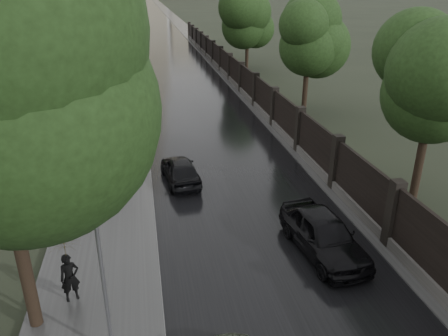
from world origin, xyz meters
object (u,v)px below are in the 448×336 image
(hatchback_left, at_px, (180,170))
(lamp_post, at_px, (103,274))
(tree_left_far, at_px, (88,34))
(car_right_near, at_px, (323,234))
(tree_right_b, at_px, (308,47))
(tree_right_c, at_px, (247,24))
(tree_right_a, at_px, (432,95))
(pedestrian_umbrella, at_px, (66,254))
(traffic_light, at_px, (139,81))

(hatchback_left, bearing_deg, lamp_post, 68.82)
(tree_left_far, height_order, car_right_near, tree_left_far)
(tree_right_b, height_order, lamp_post, tree_right_b)
(tree_right_c, relative_size, lamp_post, 1.37)
(tree_right_a, bearing_deg, pedestrian_umbrella, -163.89)
(hatchback_left, distance_m, pedestrian_umbrella, 9.28)
(tree_right_b, distance_m, car_right_near, 18.32)
(tree_right_a, relative_size, pedestrian_umbrella, 2.83)
(lamp_post, distance_m, pedestrian_umbrella, 2.86)
(tree_left_far, relative_size, tree_right_c, 1.05)
(tree_right_b, bearing_deg, pedestrian_umbrella, -128.11)
(tree_right_a, distance_m, car_right_near, 7.54)
(tree_right_b, relative_size, pedestrian_umbrella, 2.83)
(tree_right_b, bearing_deg, tree_right_a, -90.00)
(tree_right_b, bearing_deg, car_right_near, -108.11)
(tree_right_c, bearing_deg, car_right_near, -99.01)
(tree_right_b, height_order, car_right_near, tree_right_b)
(pedestrian_umbrella, bearing_deg, tree_right_c, 47.67)
(lamp_post, bearing_deg, tree_left_far, 95.21)
(car_right_near, bearing_deg, traffic_light, 100.83)
(hatchback_left, bearing_deg, tree_right_a, 151.49)
(tree_left_far, xyz_separation_m, tree_right_b, (15.50, -8.00, -0.29))
(tree_left_far, distance_m, car_right_near, 27.23)
(tree_right_a, distance_m, tree_right_c, 32.00)
(tree_left_far, bearing_deg, car_right_near, -68.25)
(tree_left_far, height_order, traffic_light, tree_left_far)
(tree_right_a, height_order, lamp_post, tree_right_a)
(tree_left_far, bearing_deg, pedestrian_umbrella, -87.15)
(traffic_light, height_order, pedestrian_umbrella, traffic_light)
(traffic_light, height_order, car_right_near, traffic_light)
(traffic_light, bearing_deg, tree_left_far, 126.47)
(tree_right_b, xyz_separation_m, traffic_light, (-11.80, 2.99, -2.55))
(lamp_post, height_order, car_right_near, lamp_post)
(car_right_near, xyz_separation_m, pedestrian_umbrella, (-8.66, -1.15, 1.03))
(tree_right_a, xyz_separation_m, tree_right_c, (0.00, 32.00, 0.00))
(tree_right_a, xyz_separation_m, tree_right_b, (0.00, 14.00, 0.00))
(lamp_post, height_order, traffic_light, lamp_post)
(tree_left_far, xyz_separation_m, traffic_light, (3.70, -5.01, -2.84))
(hatchback_left, bearing_deg, tree_left_far, -79.31)
(tree_right_a, relative_size, traffic_light, 1.75)
(tree_right_a, relative_size, tree_right_c, 1.00)
(traffic_light, xyz_separation_m, pedestrian_umbrella, (-2.40, -21.10, -0.59))
(lamp_post, relative_size, traffic_light, 1.28)
(tree_right_c, bearing_deg, pedestrian_umbrella, -111.47)
(tree_right_c, xyz_separation_m, pedestrian_umbrella, (-14.20, -36.10, -3.14))
(tree_right_c, xyz_separation_m, hatchback_left, (-10.06, -27.88, -4.30))
(tree_left_far, xyz_separation_m, tree_right_a, (15.50, -22.00, -0.29))
(tree_right_a, xyz_separation_m, hatchback_left, (-10.06, 4.12, -4.30))
(pedestrian_umbrella, bearing_deg, car_right_near, -13.28)
(hatchback_left, xyz_separation_m, car_right_near, (4.52, -7.08, 0.13))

